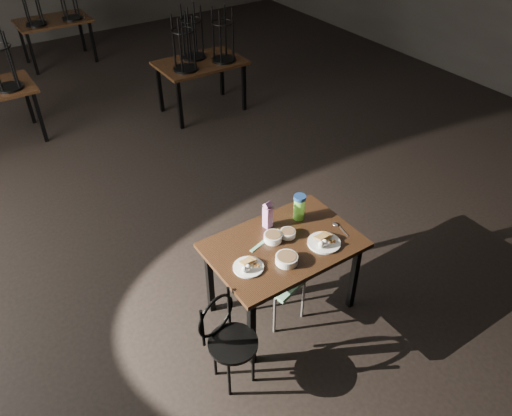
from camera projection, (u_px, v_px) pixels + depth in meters
main_table at (284, 251)px, 4.01m from camera, size 1.20×0.80×0.75m
plate_left at (248, 266)px, 3.73m from camera, size 0.23×0.23×0.08m
plate_right at (324, 242)px, 3.95m from camera, size 0.26×0.26×0.09m
bowl_near at (273, 237)px, 3.98m from camera, size 0.15×0.15×0.06m
bowl_far at (288, 233)px, 4.02m from camera, size 0.13×0.13×0.05m
bowl_big at (287, 259)px, 3.78m from camera, size 0.17×0.17×0.06m
juice_carton at (268, 215)px, 4.06m from camera, size 0.07×0.07×0.25m
water_bottle at (299, 207)px, 4.15m from camera, size 0.11×0.11×0.23m
spoon at (337, 225)px, 4.14m from camera, size 0.05×0.21×0.01m
bentwood_chair at (226, 335)px, 3.61m from camera, size 0.40×0.40×0.78m
school_chair at (274, 272)px, 4.12m from camera, size 0.43×0.43×0.76m
bg_table_right at (200, 60)px, 6.99m from camera, size 1.20×0.80×1.48m
bg_table_far at (53, 20)px, 8.50m from camera, size 1.20×0.80×1.48m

